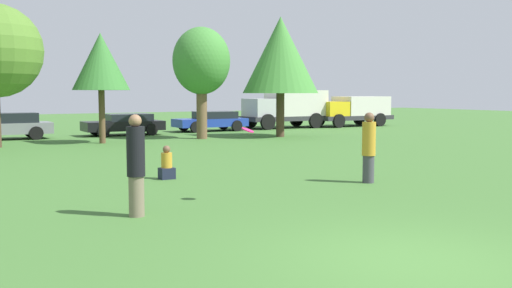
% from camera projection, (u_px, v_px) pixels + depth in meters
% --- Properties ---
extents(ground_plane, '(120.00, 120.00, 0.00)m').
position_uv_depth(ground_plane, '(412.00, 260.00, 8.14)').
color(ground_plane, '#3D6B2D').
extents(person_thrower, '(0.34, 0.34, 1.94)m').
position_uv_depth(person_thrower, '(136.00, 165.00, 10.94)').
color(person_thrower, '#726651').
rests_on(person_thrower, ground).
extents(person_catcher, '(0.35, 0.35, 1.83)m').
position_uv_depth(person_catcher, '(369.00, 147.00, 15.05)').
color(person_catcher, '#3F3F47').
rests_on(person_catcher, ground).
extents(frisbee, '(0.29, 0.27, 0.16)m').
position_uv_depth(frisbee, '(248.00, 130.00, 12.30)').
color(frisbee, '#F21E72').
extents(bystander_sitting, '(0.40, 0.33, 0.91)m').
position_uv_depth(bystander_sitting, '(167.00, 165.00, 15.76)').
color(bystander_sitting, '#191E33').
rests_on(bystander_sitting, ground).
extents(tree_3, '(2.61, 2.61, 5.06)m').
position_uv_depth(tree_3, '(101.00, 62.00, 26.56)').
color(tree_3, brown).
rests_on(tree_3, ground).
extents(tree_4, '(2.90, 2.90, 5.63)m').
position_uv_depth(tree_4, '(201.00, 62.00, 29.19)').
color(tree_4, brown).
rests_on(tree_4, ground).
extents(tree_5, '(4.00, 4.00, 6.31)m').
position_uv_depth(tree_5, '(280.00, 55.00, 30.46)').
color(tree_5, '#473323').
rests_on(tree_5, ground).
extents(parked_car_grey, '(4.52, 2.00, 1.33)m').
position_uv_depth(parked_car_grey, '(6.00, 126.00, 28.89)').
color(parked_car_grey, slate).
rests_on(parked_car_grey, ground).
extents(parked_car_black, '(4.33, 2.02, 1.17)m').
position_uv_depth(parked_car_black, '(125.00, 124.00, 31.92)').
color(parked_car_black, black).
rests_on(parked_car_black, ground).
extents(parked_car_blue, '(4.41, 2.07, 1.20)m').
position_uv_depth(parked_car_blue, '(212.00, 121.00, 35.28)').
color(parked_car_blue, '#1E389E').
rests_on(parked_car_blue, ground).
extents(delivery_truck_silver, '(5.93, 2.60, 2.49)m').
position_uv_depth(delivery_truck_silver, '(287.00, 107.00, 38.39)').
color(delivery_truck_silver, '#2D2D33').
rests_on(delivery_truck_silver, ground).
extents(delivery_truck_yellow, '(5.79, 2.56, 2.07)m').
position_uv_depth(delivery_truck_yellow, '(353.00, 109.00, 40.49)').
color(delivery_truck_yellow, '#2D2D33').
rests_on(delivery_truck_yellow, ground).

